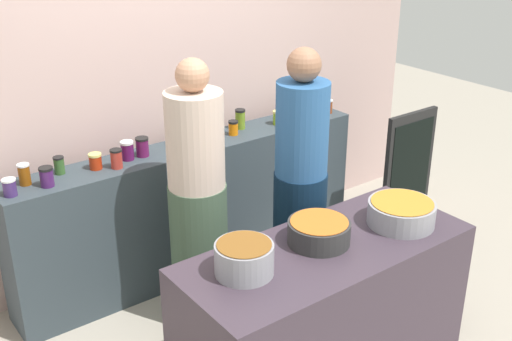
# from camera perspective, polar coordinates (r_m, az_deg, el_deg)

# --- Properties ---
(ground) EXTENTS (12.00, 12.00, 0.00)m
(ground) POSITION_cam_1_polar(r_m,az_deg,el_deg) (4.17, 2.99, -14.94)
(ground) COLOR #9E9586
(storefront_wall) EXTENTS (4.80, 0.12, 3.00)m
(storefront_wall) POSITION_cam_1_polar(r_m,az_deg,el_deg) (4.60, -8.37, 9.58)
(storefront_wall) COLOR #BE9E97
(storefront_wall) RESTS_ON ground
(display_shelf) EXTENTS (2.70, 0.36, 0.98)m
(display_shelf) POSITION_cam_1_polar(r_m,az_deg,el_deg) (4.66, -5.55, -3.34)
(display_shelf) COLOR #313C42
(display_shelf) RESTS_ON ground
(prep_table) EXTENTS (1.70, 0.70, 0.82)m
(prep_table) POSITION_cam_1_polar(r_m,az_deg,el_deg) (3.74, 6.12, -12.25)
(prep_table) COLOR #3A2E39
(prep_table) RESTS_ON ground
(preserve_jar_0) EXTENTS (0.08, 0.08, 0.11)m
(preserve_jar_0) POSITION_cam_1_polar(r_m,az_deg,el_deg) (3.94, -21.23, -1.42)
(preserve_jar_0) COLOR #3D265E
(preserve_jar_0) RESTS_ON display_shelf
(preserve_jar_1) EXTENTS (0.07, 0.07, 0.13)m
(preserve_jar_1) POSITION_cam_1_polar(r_m,az_deg,el_deg) (4.05, -20.07, -0.32)
(preserve_jar_1) COLOR #7F400C
(preserve_jar_1) RESTS_ON display_shelf
(preserve_jar_2) EXTENTS (0.08, 0.08, 0.12)m
(preserve_jar_2) POSITION_cam_1_polar(r_m,az_deg,el_deg) (3.99, -18.27, -0.53)
(preserve_jar_2) COLOR #411C53
(preserve_jar_2) RESTS_ON display_shelf
(preserve_jar_3) EXTENTS (0.07, 0.07, 0.11)m
(preserve_jar_3) POSITION_cam_1_polar(r_m,az_deg,el_deg) (4.15, -17.24, 0.46)
(preserve_jar_3) COLOR #315726
(preserve_jar_3) RESTS_ON display_shelf
(preserve_jar_4) EXTENTS (0.08, 0.08, 0.10)m
(preserve_jar_4) POSITION_cam_1_polar(r_m,az_deg,el_deg) (4.16, -14.21, 0.81)
(preserve_jar_4) COLOR #AA290E
(preserve_jar_4) RESTS_ON display_shelf
(preserve_jar_5) EXTENTS (0.08, 0.08, 0.13)m
(preserve_jar_5) POSITION_cam_1_polar(r_m,az_deg,el_deg) (4.14, -12.41, 1.05)
(preserve_jar_5) COLOR #A63227
(preserve_jar_5) RESTS_ON display_shelf
(preserve_jar_6) EXTENTS (0.09, 0.09, 0.13)m
(preserve_jar_6) POSITION_cam_1_polar(r_m,az_deg,el_deg) (4.25, -11.47, 1.78)
(preserve_jar_6) COLOR #4E1146
(preserve_jar_6) RESTS_ON display_shelf
(preserve_jar_7) EXTENTS (0.09, 0.09, 0.13)m
(preserve_jar_7) POSITION_cam_1_polar(r_m,az_deg,el_deg) (4.29, -10.17, 2.11)
(preserve_jar_7) COLOR #5B1645
(preserve_jar_7) RESTS_ON display_shelf
(preserve_jar_8) EXTENTS (0.07, 0.07, 0.14)m
(preserve_jar_8) POSITION_cam_1_polar(r_m,az_deg,el_deg) (4.45, -6.80, 3.13)
(preserve_jar_8) COLOR olive
(preserve_jar_8) RESTS_ON display_shelf
(preserve_jar_9) EXTENTS (0.09, 0.09, 0.11)m
(preserve_jar_9) POSITION_cam_1_polar(r_m,az_deg,el_deg) (4.44, -4.60, 2.99)
(preserve_jar_9) COLOR #402956
(preserve_jar_9) RESTS_ON display_shelf
(preserve_jar_10) EXTENTS (0.07, 0.07, 0.11)m
(preserve_jar_10) POSITION_cam_1_polar(r_m,az_deg,el_deg) (4.61, -2.05, 3.86)
(preserve_jar_10) COLOR orange
(preserve_jar_10) RESTS_ON display_shelf
(preserve_jar_11) EXTENTS (0.08, 0.08, 0.15)m
(preserve_jar_11) POSITION_cam_1_polar(r_m,az_deg,el_deg) (4.73, -1.43, 4.64)
(preserve_jar_11) COLOR olive
(preserve_jar_11) RESTS_ON display_shelf
(preserve_jar_12) EXTENTS (0.09, 0.09, 0.11)m
(preserve_jar_12) POSITION_cam_1_polar(r_m,az_deg,el_deg) (4.83, 2.05, 4.77)
(preserve_jar_12) COLOR olive
(preserve_jar_12) RESTS_ON display_shelf
(preserve_jar_13) EXTENTS (0.07, 0.07, 0.12)m
(preserve_jar_13) POSITION_cam_1_polar(r_m,az_deg,el_deg) (4.93, 2.64, 5.24)
(preserve_jar_13) COLOR orange
(preserve_jar_13) RESTS_ON display_shelf
(preserve_jar_14) EXTENTS (0.09, 0.09, 0.12)m
(preserve_jar_14) POSITION_cam_1_polar(r_m,az_deg,el_deg) (5.05, 3.69, 5.68)
(preserve_jar_14) COLOR #305121
(preserve_jar_14) RESTS_ON display_shelf
(preserve_jar_15) EXTENTS (0.08, 0.08, 0.11)m
(preserve_jar_15) POSITION_cam_1_polar(r_m,az_deg,el_deg) (5.12, 6.46, 5.75)
(preserve_jar_15) COLOR brown
(preserve_jar_15) RESTS_ON display_shelf
(cooking_pot_left) EXTENTS (0.30, 0.30, 0.17)m
(cooking_pot_left) POSITION_cam_1_polar(r_m,az_deg,el_deg) (3.23, -1.07, -7.92)
(cooking_pot_left) COLOR gray
(cooking_pot_left) RESTS_ON prep_table
(cooking_pot_center) EXTENTS (0.35, 0.35, 0.13)m
(cooking_pot_center) POSITION_cam_1_polar(r_m,az_deg,el_deg) (3.52, 5.66, -5.51)
(cooking_pot_center) COLOR #2D2D2D
(cooking_pot_center) RESTS_ON prep_table
(cooking_pot_right) EXTENTS (0.39, 0.39, 0.14)m
(cooking_pot_right) POSITION_cam_1_polar(r_m,az_deg,el_deg) (3.79, 12.90, -3.74)
(cooking_pot_right) COLOR gray
(cooking_pot_right) RESTS_ON prep_table
(cook_with_tongs) EXTENTS (0.36, 0.36, 1.75)m
(cook_with_tongs) POSITION_cam_1_polar(r_m,az_deg,el_deg) (3.96, -5.24, -3.56)
(cook_with_tongs) COLOR #3D533E
(cook_with_tongs) RESTS_ON ground
(cook_in_cap) EXTENTS (0.34, 0.34, 1.78)m
(cook_in_cap) POSITION_cam_1_polar(r_m,az_deg,el_deg) (4.09, 3.97, -2.31)
(cook_in_cap) COLOR #0C2035
(cook_in_cap) RESTS_ON ground
(chalkboard_sign) EXTENTS (0.53, 0.05, 1.04)m
(chalkboard_sign) POSITION_cam_1_polar(r_m,az_deg,el_deg) (5.26, 13.46, -0.25)
(chalkboard_sign) COLOR black
(chalkboard_sign) RESTS_ON ground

